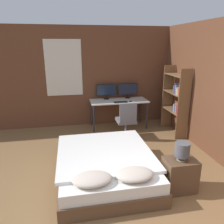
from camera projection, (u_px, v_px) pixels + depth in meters
The scene contains 12 objects.
wall_back at pixel (107, 77), 6.09m from camera, with size 12.00×0.08×2.70m.
wall_side_right at pixel (223, 93), 4.07m from camera, with size 0.06×12.00×2.70m.
bed at pixel (106, 166), 3.75m from camera, with size 1.60×1.92×0.53m.
nightstand at pixel (180, 175), 3.43m from camera, with size 0.49×0.36×0.53m.
bedside_lamp at pixel (182, 150), 3.30m from camera, with size 0.22×0.22×0.28m.
desk at pixel (119, 104), 5.97m from camera, with size 1.55×0.65×0.76m.
monitor_left at pixel (106, 90), 6.02m from camera, with size 0.55×0.16×0.41m.
monitor_right at pixel (128, 90), 6.13m from camera, with size 0.55×0.16×0.41m.
keyboard at pixel (121, 102), 5.73m from camera, with size 0.36×0.13×0.02m.
computer_mouse at pixel (131, 101), 5.78m from camera, with size 0.07×0.05×0.04m.
office_chair at pixel (126, 124), 5.35m from camera, with size 0.52×0.52×0.92m.
bookshelf at pixel (177, 98), 5.41m from camera, with size 0.30×0.89×1.71m.
Camera 1 is at (-1.05, -2.02, 2.23)m, focal length 35.00 mm.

